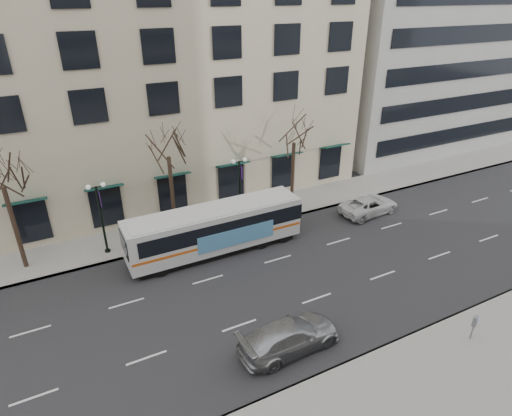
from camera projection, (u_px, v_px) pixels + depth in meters
ground at (222, 301)px, 24.74m from camera, size 160.00×160.00×0.00m
sidewalk_far at (236, 216)px, 33.88m from camera, size 80.00×4.00×0.15m
building_hotel at (95, 46)px, 35.18m from camera, size 40.00×20.00×24.00m
tree_far_mid at (167, 144)px, 28.60m from camera, size 3.60×3.60×8.55m
tree_far_right at (294, 131)px, 32.87m from camera, size 3.60×3.60×8.06m
lamp_post_left at (101, 215)px, 27.89m from camera, size 1.22×0.45×5.21m
lamp_post_right at (240, 187)px, 31.95m from camera, size 1.22×0.45×5.21m
city_bus at (216, 228)px, 28.77m from camera, size 12.02×2.70×3.26m
silver_car at (290, 336)px, 21.14m from camera, size 5.41×2.38×1.55m
white_pickup at (369, 205)px, 34.23m from camera, size 5.23×2.73×1.41m
pay_station at (475, 323)px, 21.39m from camera, size 0.36×0.30×1.43m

